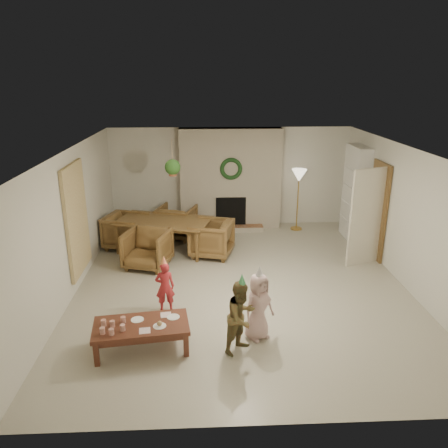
{
  "coord_description": "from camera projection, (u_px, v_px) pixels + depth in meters",
  "views": [
    {
      "loc": [
        -0.67,
        -7.35,
        3.69
      ],
      "look_at": [
        -0.3,
        0.4,
        1.05
      ],
      "focal_mm": 34.99,
      "sensor_mm": 36.0,
      "label": 1
    }
  ],
  "objects": [
    {
      "name": "floor",
      "position": [
        241.0,
        284.0,
        8.17
      ],
      "size": [
        7.0,
        7.0,
        0.0
      ],
      "primitive_type": "plane",
      "color": "#B7B29E",
      "rests_on": "ground"
    },
    {
      "name": "ceiling",
      "position": [
        243.0,
        150.0,
        7.36
      ],
      "size": [
        7.0,
        7.0,
        0.0
      ],
      "primitive_type": "plane",
      "rotation": [
        3.14,
        0.0,
        0.0
      ],
      "color": "white",
      "rests_on": "wall_back"
    },
    {
      "name": "wall_back",
      "position": [
        230.0,
        177.0,
        11.07
      ],
      "size": [
        7.0,
        0.0,
        7.0
      ],
      "primitive_type": "plane",
      "rotation": [
        1.57,
        0.0,
        0.0
      ],
      "color": "silver",
      "rests_on": "floor"
    },
    {
      "name": "wall_front",
      "position": [
        271.0,
        328.0,
        4.46
      ],
      "size": [
        7.0,
        0.0,
        7.0
      ],
      "primitive_type": "plane",
      "rotation": [
        -1.57,
        0.0,
        0.0
      ],
      "color": "silver",
      "rests_on": "floor"
    },
    {
      "name": "wall_left",
      "position": [
        71.0,
        223.0,
        7.63
      ],
      "size": [
        0.0,
        7.0,
        7.0
      ],
      "primitive_type": "plane",
      "rotation": [
        1.57,
        0.0,
        1.57
      ],
      "color": "silver",
      "rests_on": "floor"
    },
    {
      "name": "wall_right",
      "position": [
        407.0,
        218.0,
        7.9
      ],
      "size": [
        0.0,
        7.0,
        7.0
      ],
      "primitive_type": "plane",
      "rotation": [
        1.57,
        0.0,
        -1.57
      ],
      "color": "silver",
      "rests_on": "floor"
    },
    {
      "name": "fireplace_mass",
      "position": [
        230.0,
        179.0,
        10.89
      ],
      "size": [
        2.5,
        0.4,
        2.5
      ],
      "primitive_type": "cube",
      "color": "#5F2B19",
      "rests_on": "floor"
    },
    {
      "name": "fireplace_hearth",
      "position": [
        231.0,
        228.0,
        10.94
      ],
      "size": [
        1.6,
        0.3,
        0.12
      ],
      "primitive_type": "cube",
      "color": "brown",
      "rests_on": "floor"
    },
    {
      "name": "fireplace_firebox",
      "position": [
        231.0,
        212.0,
        10.97
      ],
      "size": [
        0.75,
        0.12,
        0.75
      ],
      "primitive_type": "cube",
      "color": "black",
      "rests_on": "floor"
    },
    {
      "name": "fireplace_wreath",
      "position": [
        231.0,
        169.0,
        10.57
      ],
      "size": [
        0.54,
        0.1,
        0.54
      ],
      "primitive_type": "torus",
      "rotation": [
        1.57,
        0.0,
        0.0
      ],
      "color": "#163C19",
      "rests_on": "fireplace_mass"
    },
    {
      "name": "floor_lamp_base",
      "position": [
        296.0,
        228.0,
        11.07
      ],
      "size": [
        0.29,
        0.29,
        0.03
      ],
      "primitive_type": "cylinder",
      "color": "gold",
      "rests_on": "floor"
    },
    {
      "name": "floor_lamp_post",
      "position": [
        298.0,
        202.0,
        10.85
      ],
      "size": [
        0.03,
        0.03,
        1.38
      ],
      "primitive_type": "cylinder",
      "color": "gold",
      "rests_on": "floor"
    },
    {
      "name": "floor_lamp_shade",
      "position": [
        299.0,
        176.0,
        10.63
      ],
      "size": [
        0.37,
        0.37,
        0.31
      ],
      "primitive_type": "cone",
      "rotation": [
        3.14,
        0.0,
        0.0
      ],
      "color": "beige",
      "rests_on": "floor_lamp_post"
    },
    {
      "name": "bookshelf_carcass",
      "position": [
        355.0,
        194.0,
        10.12
      ],
      "size": [
        0.3,
        1.0,
        2.2
      ],
      "primitive_type": "cube",
      "color": "white",
      "rests_on": "floor"
    },
    {
      "name": "bookshelf_shelf_a",
      "position": [
        352.0,
        220.0,
        10.32
      ],
      "size": [
        0.3,
        0.92,
        0.03
      ],
      "primitive_type": "cube",
      "color": "white",
      "rests_on": "bookshelf_carcass"
    },
    {
      "name": "bookshelf_shelf_b",
      "position": [
        353.0,
        204.0,
        10.2
      ],
      "size": [
        0.3,
        0.92,
        0.03
      ],
      "primitive_type": "cube",
      "color": "white",
      "rests_on": "bookshelf_carcass"
    },
    {
      "name": "bookshelf_shelf_c",
      "position": [
        355.0,
        187.0,
        10.07
      ],
      "size": [
        0.3,
        0.92,
        0.03
      ],
      "primitive_type": "cube",
      "color": "white",
      "rests_on": "bookshelf_carcass"
    },
    {
      "name": "bookshelf_shelf_d",
      "position": [
        357.0,
        170.0,
        9.94
      ],
      "size": [
        0.3,
        0.92,
        0.03
      ],
      "primitive_type": "cube",
      "color": "white",
      "rests_on": "bookshelf_carcass"
    },
    {
      "name": "books_row_lower",
      "position": [
        353.0,
        216.0,
        10.14
      ],
      "size": [
        0.2,
        0.4,
        0.24
      ],
      "primitive_type": "cube",
      "color": "#A7201E",
      "rests_on": "bookshelf_shelf_a"
    },
    {
      "name": "books_row_mid",
      "position": [
        352.0,
        198.0,
        10.2
      ],
      "size": [
        0.2,
        0.44,
        0.24
      ],
      "primitive_type": "cube",
      "color": "navy",
      "rests_on": "bookshelf_shelf_b"
    },
    {
      "name": "books_row_upper",
      "position": [
        356.0,
        183.0,
        9.93
      ],
      "size": [
        0.2,
        0.36,
        0.22
      ],
      "primitive_type": "cube",
      "color": "gold",
      "rests_on": "bookshelf_shelf_c"
    },
    {
      "name": "door_frame",
      "position": [
        378.0,
        211.0,
        9.11
      ],
      "size": [
        0.05,
        0.86,
        2.04
      ],
      "primitive_type": "cube",
      "color": "brown",
      "rests_on": "floor"
    },
    {
      "name": "door_leaf",
      "position": [
        366.0,
        217.0,
        8.74
      ],
      "size": [
        0.77,
        0.32,
        2.0
      ],
      "primitive_type": "cube",
      "rotation": [
        0.0,
        0.0,
        -1.22
      ],
      "color": "beige",
      "rests_on": "floor"
    },
    {
      "name": "curtain_panel",
      "position": [
        77.0,
        219.0,
        7.82
      ],
      "size": [
        0.06,
        1.2,
        2.0
      ],
      "primitive_type": "cube",
      "color": "beige",
      "rests_on": "wall_left"
    },
    {
      "name": "dining_table",
      "position": [
        163.0,
        236.0,
        9.6
      ],
      "size": [
        2.24,
        1.63,
        0.7
      ],
      "primitive_type": "imported",
      "rotation": [
        0.0,
        0.0,
        -0.28
      ],
      "color": "brown",
      "rests_on": "floor"
    },
    {
      "name": "dining_chair_near",
      "position": [
        147.0,
        249.0,
        8.77
      ],
      "size": [
        1.04,
        1.05,
        0.78
      ],
      "primitive_type": "imported",
      "rotation": [
        0.0,
        0.0,
        -0.28
      ],
      "color": "brown",
      "rests_on": "floor"
    },
    {
      "name": "dining_chair_far",
      "position": [
        177.0,
        222.0,
        10.39
      ],
      "size": [
        1.04,
        1.05,
        0.78
      ],
      "primitive_type": "imported",
      "rotation": [
        0.0,
        0.0,
        2.86
      ],
      "color": "brown",
      "rests_on": "floor"
    },
    {
      "name": "dining_chair_left",
      "position": [
        126.0,
        231.0,
        9.78
      ],
      "size": [
        1.05,
        1.04,
        0.78
      ],
      "primitive_type": "imported",
      "rotation": [
        0.0,
        0.0,
        1.29
      ],
      "color": "brown",
      "rests_on": "floor"
    },
    {
      "name": "dining_chair_right",
      "position": [
        211.0,
        238.0,
        9.34
      ],
      "size": [
        1.05,
        1.04,
        0.78
      ],
      "primitive_type": "imported",
      "rotation": [
        0.0,
        0.0,
        -1.86
      ],
      "color": "brown",
      "rests_on": "floor"
    },
    {
      "name": "hanging_plant_cord",
      "position": [
        172.0,
        156.0,
        8.83
      ],
      "size": [
        0.01,
        0.01,
        0.7
      ],
      "primitive_type": "cylinder",
      "color": "tan",
      "rests_on": "ceiling"
    },
    {
      "name": "hanging_plant_pot",
      "position": [
        173.0,
        173.0,
        8.95
      ],
      "size": [
        0.16,
        0.16,
        0.12
      ],
      "primitive_type": "cylinder",
      "color": "brown",
      "rests_on": "hanging_plant_cord"
    },
    {
      "name": "hanging_plant_foliage",
      "position": [
        173.0,
        167.0,
        8.91
      ],
      "size": [
        0.32,
        0.32,
        0.32
      ],
      "primitive_type": "sphere",
      "color": "#224E1A",
      "rests_on": "hanging_plant_pot"
    },
    {
      "name": "coffee_table_top",
      "position": [
        141.0,
        326.0,
        6.1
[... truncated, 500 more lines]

